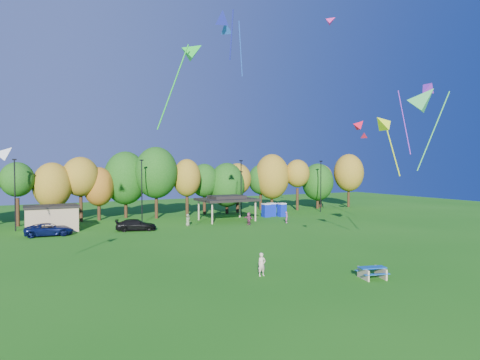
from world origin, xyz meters
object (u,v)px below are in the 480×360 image
porta_potties (273,210)px  car_d (136,225)px  picnic_table (372,272)px  car_c (49,229)px  kite_flyer (262,264)px

porta_potties → car_d: porta_potties is taller
picnic_table → car_c: car_c is taller
kite_flyer → car_c: (-12.84, 27.28, -0.12)m
kite_flyer → car_c: 30.15m
porta_potties → kite_flyer: 37.11m
porta_potties → kite_flyer: bearing=-123.5°
porta_potties → kite_flyer: porta_potties is taller
porta_potties → picnic_table: bearing=-111.2°
car_c → car_d: size_ratio=1.07×
picnic_table → kite_flyer: bearing=162.5°
kite_flyer → car_d: (-2.82, 26.46, -0.14)m
porta_potties → car_c: 33.52m
porta_potties → car_c: porta_potties is taller
kite_flyer → porta_potties: bearing=54.9°
kite_flyer → car_d: 26.61m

